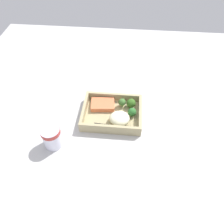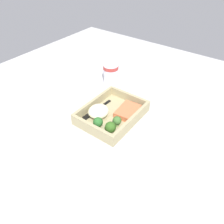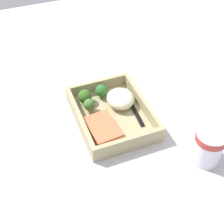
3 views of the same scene
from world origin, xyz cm
name	(u,v)px [view 1 (image 1 of 3)]	position (x,y,z in cm)	size (l,w,h in cm)	color
ground_plane	(112,117)	(0.00, 0.00, -1.00)	(160.00, 160.00, 2.00)	#B3B3B2
takeout_tray	(112,115)	(0.00, 0.00, 0.60)	(25.68, 20.05, 1.20)	tan
tray_rim	(112,112)	(0.00, 0.00, 3.03)	(25.68, 20.05, 3.65)	tan
salmon_fillet	(103,105)	(-4.62, 4.47, 2.30)	(10.53, 7.38, 2.20)	#DA6C43
mashed_potatoes	(120,118)	(3.56, -4.02, 3.43)	(8.58, 8.00, 4.45)	beige
broccoli_floret_1	(131,103)	(8.14, 5.34, 3.46)	(4.13, 4.13, 4.39)	#80A267
broccoli_floret_2	(122,102)	(4.07, 5.33, 3.71)	(3.37, 3.37, 4.31)	#7C9A54
broccoli_floret_3	(132,111)	(8.75, 0.46, 3.50)	(3.73, 3.73, 4.25)	#789F5D
fork	(115,127)	(1.88, -6.93, 1.42)	(15.87, 2.61, 0.44)	black
paper_cup	(52,136)	(-21.73, -16.86, 5.30)	(7.45, 7.45, 9.48)	white
receipt_slip	(132,81)	(8.23, 24.55, 0.12)	(8.33, 12.76, 0.24)	white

